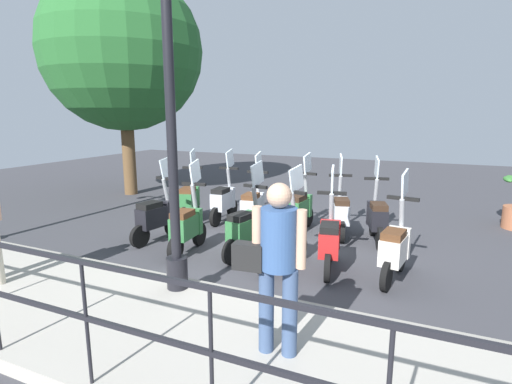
# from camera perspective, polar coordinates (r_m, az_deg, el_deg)

# --- Properties ---
(ground_plane) EXTENTS (28.00, 28.00, 0.00)m
(ground_plane) POSITION_cam_1_polar(r_m,az_deg,el_deg) (7.13, 3.04, -7.73)
(ground_plane) COLOR #38383D
(promenade_walkway) EXTENTS (2.20, 20.00, 0.15)m
(promenade_walkway) POSITION_cam_1_polar(r_m,az_deg,el_deg) (4.55, -12.26, -18.58)
(promenade_walkway) COLOR #A39E93
(promenade_walkway) RESTS_ON ground_plane
(fence_railing) EXTENTS (0.04, 16.03, 1.07)m
(fence_railing) POSITION_cam_1_polar(r_m,az_deg,el_deg) (3.50, -23.31, -13.87)
(fence_railing) COLOR black
(fence_railing) RESTS_ON promenade_walkway
(lamp_post_near) EXTENTS (0.26, 0.90, 4.06)m
(lamp_post_near) POSITION_cam_1_polar(r_m,az_deg,el_deg) (4.83, -11.92, 6.50)
(lamp_post_near) COLOR black
(lamp_post_near) RESTS_ON promenade_walkway
(pedestrian_with_bag) EXTENTS (0.35, 0.64, 1.59)m
(pedestrian_with_bag) POSITION_cam_1_polar(r_m,az_deg,el_deg) (3.56, 2.90, -9.21)
(pedestrian_with_bag) COLOR #384C70
(pedestrian_with_bag) RESTS_ON promenade_walkway
(tree_large) EXTENTS (4.31, 4.31, 6.11)m
(tree_large) POSITION_cam_1_polar(r_m,az_deg,el_deg) (12.01, -18.55, 18.54)
(tree_large) COLOR brown
(tree_large) RESTS_ON ground_plane
(scooter_near_0) EXTENTS (1.23, 0.45, 1.54)m
(scooter_near_0) POSITION_cam_1_polar(r_m,az_deg,el_deg) (5.91, 19.26, -7.50)
(scooter_near_0) COLOR black
(scooter_near_0) RESTS_ON ground_plane
(scooter_near_1) EXTENTS (1.22, 0.49, 1.54)m
(scooter_near_1) POSITION_cam_1_polar(r_m,az_deg,el_deg) (6.01, 10.45, -6.71)
(scooter_near_1) COLOR black
(scooter_near_1) RESTS_ON ground_plane
(scooter_near_2) EXTENTS (1.20, 0.54, 1.54)m
(scooter_near_2) POSITION_cam_1_polar(r_m,az_deg,el_deg) (6.06, 3.82, -6.40)
(scooter_near_2) COLOR black
(scooter_near_2) RESTS_ON ground_plane
(scooter_near_3) EXTENTS (1.23, 0.46, 1.54)m
(scooter_near_3) POSITION_cam_1_polar(r_m,az_deg,el_deg) (6.48, -1.43, -5.19)
(scooter_near_3) COLOR black
(scooter_near_3) RESTS_ON ground_plane
(scooter_near_4) EXTENTS (1.23, 0.44, 1.54)m
(scooter_near_4) POSITION_cam_1_polar(r_m,az_deg,el_deg) (6.75, -9.79, -4.67)
(scooter_near_4) COLOR black
(scooter_near_4) RESTS_ON ground_plane
(scooter_near_5) EXTENTS (1.23, 0.45, 1.54)m
(scooter_near_5) POSITION_cam_1_polar(r_m,az_deg,el_deg) (7.46, -14.07, -3.32)
(scooter_near_5) COLOR black
(scooter_near_5) RESTS_ON ground_plane
(scooter_far_0) EXTENTS (1.20, 0.53, 1.54)m
(scooter_far_0) POSITION_cam_1_polar(r_m,az_deg,el_deg) (7.50, 16.89, -3.39)
(scooter_far_0) COLOR black
(scooter_far_0) RESTS_ON ground_plane
(scooter_far_1) EXTENTS (1.20, 0.55, 1.54)m
(scooter_far_1) POSITION_cam_1_polar(r_m,az_deg,el_deg) (7.72, 11.97, -2.74)
(scooter_far_1) COLOR black
(scooter_far_1) RESTS_ON ground_plane
(scooter_far_2) EXTENTS (1.23, 0.44, 1.54)m
(scooter_far_2) POSITION_cam_1_polar(r_m,az_deg,el_deg) (7.87, 6.27, -2.28)
(scooter_far_2) COLOR black
(scooter_far_2) RESTS_ON ground_plane
(scooter_far_3) EXTENTS (1.23, 0.44, 1.54)m
(scooter_far_3) POSITION_cam_1_polar(r_m,az_deg,el_deg) (7.99, -0.42, -2.00)
(scooter_far_3) COLOR black
(scooter_far_3) RESTS_ON ground_plane
(scooter_far_4) EXTENTS (1.23, 0.44, 1.54)m
(scooter_far_4) POSITION_cam_1_polar(r_m,az_deg,el_deg) (8.58, -4.63, -1.10)
(scooter_far_4) COLOR black
(scooter_far_4) RESTS_ON ground_plane
(scooter_far_5) EXTENTS (1.20, 0.55, 1.54)m
(scooter_far_5) POSITION_cam_1_polar(r_m,az_deg,el_deg) (8.74, -9.44, -1.00)
(scooter_far_5) COLOR black
(scooter_far_5) RESTS_ON ground_plane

